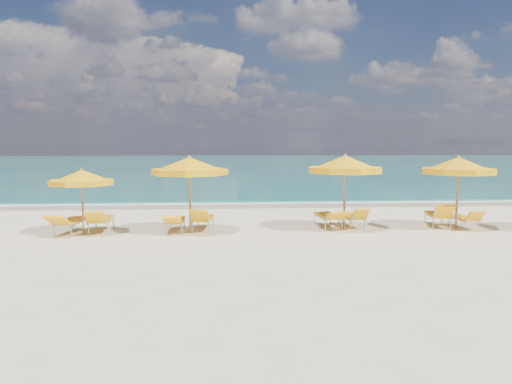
{
  "coord_description": "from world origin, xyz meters",
  "views": [
    {
      "loc": [
        -1.19,
        -15.72,
        2.94
      ],
      "look_at": [
        0.0,
        1.5,
        1.2
      ],
      "focal_mm": 35.0,
      "sensor_mm": 36.0,
      "label": 1
    }
  ],
  "objects": [
    {
      "name": "umbrella_3",
      "position": [
        -2.22,
        0.37,
        2.15
      ],
      "size": [
        2.6,
        2.6,
        2.52
      ],
      "rotation": [
        0.0,
        0.0,
        -0.05
      ],
      "color": "#A57852",
      "rests_on": "ground"
    },
    {
      "name": "lounger_3_left",
      "position": [
        -2.73,
        0.64,
        0.21
      ],
      "size": [
        0.61,
        1.8,
        0.69
      ],
      "rotation": [
        0.0,
        0.0,
        -0.01
      ],
      "color": "#A5A8AD",
      "rests_on": "ground"
    },
    {
      "name": "lounger_5_right",
      "position": [
        7.1,
        0.68,
        0.2
      ],
      "size": [
        0.6,
        1.62,
        0.72
      ],
      "rotation": [
        0.0,
        0.0,
        0.04
      ],
      "color": "#A5A8AD",
      "rests_on": "ground"
    },
    {
      "name": "lounger_2_left",
      "position": [
        -6.07,
        0.57,
        0.23
      ],
      "size": [
        0.95,
        2.05,
        0.77
      ],
      "rotation": [
        0.0,
        0.0,
        -0.17
      ],
      "color": "#A5A8AD",
      "rests_on": "ground"
    },
    {
      "name": "whitecap_near",
      "position": [
        -6.0,
        17.0,
        0.0
      ],
      "size": [
        14.0,
        0.36,
        0.05
      ],
      "primitive_type": "cube",
      "color": "white",
      "rests_on": "ground"
    },
    {
      "name": "ground_plane",
      "position": [
        0.0,
        0.0,
        0.0
      ],
      "size": [
        120.0,
        120.0,
        0.0
      ],
      "primitive_type": "plane",
      "color": "beige"
    },
    {
      "name": "lounger_5_left",
      "position": [
        6.35,
        1.03,
        0.24
      ],
      "size": [
        0.98,
        1.96,
        0.91
      ],
      "rotation": [
        0.0,
        0.0,
        -0.19
      ],
      "color": "#A5A8AD",
      "rests_on": "ground"
    },
    {
      "name": "umbrella_4",
      "position": [
        2.9,
        0.59,
        2.17
      ],
      "size": [
        2.88,
        2.88,
        2.55
      ],
      "rotation": [
        0.0,
        0.0,
        0.16
      ],
      "color": "#A57852",
      "rests_on": "ground"
    },
    {
      "name": "lounger_4_left",
      "position": [
        2.48,
        1.07,
        0.23
      ],
      "size": [
        0.82,
        2.04,
        0.73
      ],
      "rotation": [
        0.0,
        0.0,
        0.1
      ],
      "color": "#A5A8AD",
      "rests_on": "ground"
    },
    {
      "name": "umbrella_5",
      "position": [
        6.73,
        0.47,
        2.12
      ],
      "size": [
        2.52,
        2.52,
        2.49
      ],
      "rotation": [
        0.0,
        0.0,
        -0.03
      ],
      "color": "#A57852",
      "rests_on": "ground"
    },
    {
      "name": "lounger_2_right",
      "position": [
        -5.16,
        0.82,
        0.24
      ],
      "size": [
        0.75,
        1.97,
        0.84
      ],
      "rotation": [
        0.0,
        0.0,
        0.06
      ],
      "color": "#A5A8AD",
      "rests_on": "ground"
    },
    {
      "name": "lounger_4_right",
      "position": [
        3.31,
        1.15,
        0.21
      ],
      "size": [
        0.76,
        1.72,
        0.77
      ],
      "rotation": [
        0.0,
        0.0,
        0.12
      ],
      "color": "#A5A8AD",
      "rests_on": "ground"
    },
    {
      "name": "lounger_3_right",
      "position": [
        -1.82,
        0.91,
        0.22
      ],
      "size": [
        0.79,
        1.82,
        0.84
      ],
      "rotation": [
        0.0,
        0.0,
        -0.11
      ],
      "color": "#A5A8AD",
      "rests_on": "ground"
    },
    {
      "name": "whitecap_far",
      "position": [
        8.0,
        24.0,
        0.0
      ],
      "size": [
        18.0,
        0.3,
        0.05
      ],
      "primitive_type": "cube",
      "color": "white",
      "rests_on": "ground"
    },
    {
      "name": "wet_sand_band",
      "position": [
        0.0,
        7.4,
        0.0
      ],
      "size": [
        120.0,
        2.6,
        0.01
      ],
      "primitive_type": "cube",
      "color": "tan",
      "rests_on": "ground"
    },
    {
      "name": "umbrella_2",
      "position": [
        -5.61,
        0.36,
        1.8
      ],
      "size": [
        2.46,
        2.46,
        2.11
      ],
      "rotation": [
        0.0,
        0.0,
        -0.2
      ],
      "color": "#A57852",
      "rests_on": "ground"
    },
    {
      "name": "foam_line",
      "position": [
        0.0,
        8.2,
        0.0
      ],
      "size": [
        120.0,
        1.2,
        0.03
      ],
      "primitive_type": "cube",
      "color": "white",
      "rests_on": "ground"
    },
    {
      "name": "ocean",
      "position": [
        0.0,
        48.0,
        0.0
      ],
      "size": [
        120.0,
        80.0,
        0.3
      ],
      "primitive_type": "cube",
      "color": "#12655C",
      "rests_on": "ground"
    }
  ]
}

